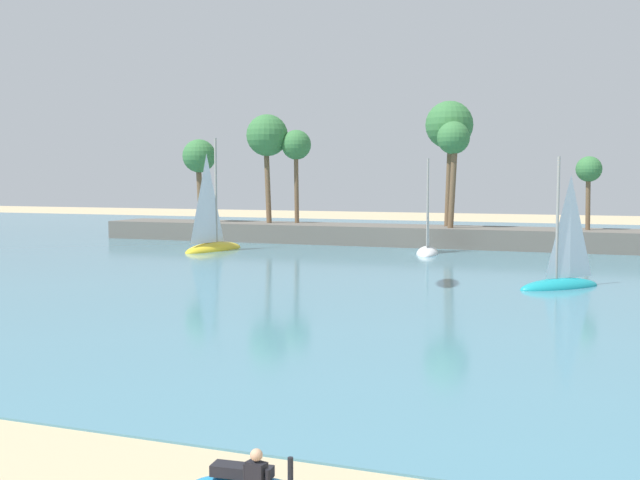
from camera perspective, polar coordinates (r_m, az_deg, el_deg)
name	(u,v)px	position (r m, az deg, el deg)	size (l,w,h in m)	color
sea	(526,256)	(61.73, 15.16, -1.19)	(220.00, 92.81, 0.06)	teal
palm_headland	(514,212)	(68.06, 14.32, 2.07)	(83.19, 6.12, 13.08)	#605B54
sailboat_near_shore	(427,244)	(62.10, 8.06, -0.32)	(2.60, 5.88, 8.23)	white
sailboat_mid_bay	(213,240)	(64.66, -8.06, 0.03)	(3.25, 7.25, 10.15)	yellow
sailboat_toward_headland	(561,275)	(44.25, 17.66, -2.52)	(4.90, 4.98, 7.79)	teal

